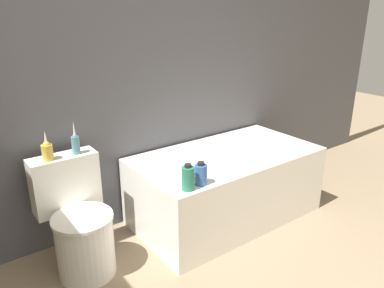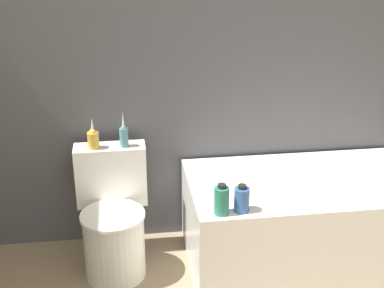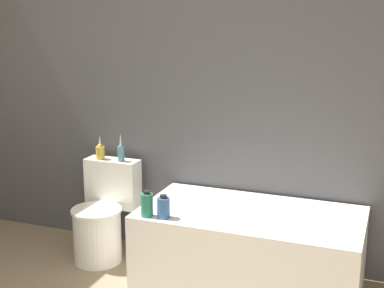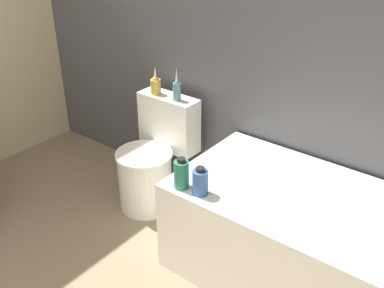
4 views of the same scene
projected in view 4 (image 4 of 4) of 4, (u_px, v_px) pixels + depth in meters
name	position (u px, v px, depth m)	size (l,w,h in m)	color
wall_back_tiled	(227.00, 1.00, 2.53)	(6.40, 0.06, 2.60)	#4C4C51
bathtub	(310.00, 243.00, 2.28)	(1.41, 0.75, 0.53)	white
toilet	(153.00, 161.00, 2.92)	(0.41, 0.51, 0.71)	white
vase_gold	(156.00, 85.00, 2.85)	(0.07, 0.07, 0.18)	gold
vase_silver	(177.00, 89.00, 2.76)	(0.05, 0.05, 0.21)	teal
shampoo_bottle_tall	(181.00, 174.00, 2.21)	(0.08, 0.08, 0.17)	#267259
shampoo_bottle_short	(200.00, 182.00, 2.17)	(0.08, 0.08, 0.15)	#335999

